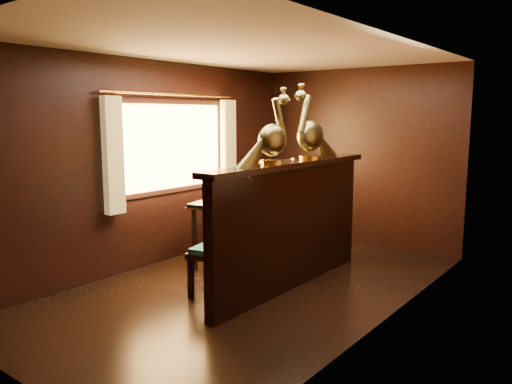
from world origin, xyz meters
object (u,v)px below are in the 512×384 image
(chair_right, at_px, (273,217))
(peacock_left, at_px, (272,126))
(peacock_right, at_px, (311,122))
(dining_table, at_px, (243,204))
(chair_left, at_px, (226,232))

(chair_right, bearing_deg, peacock_left, -35.79)
(peacock_right, bearing_deg, chair_right, -140.55)
(chair_right, bearing_deg, dining_table, 174.42)
(peacock_left, relative_size, peacock_right, 0.93)
(dining_table, distance_m, peacock_left, 1.64)
(peacock_right, bearing_deg, peacock_left, -90.00)
(dining_table, bearing_deg, peacock_right, -18.57)
(dining_table, relative_size, chair_right, 1.11)
(chair_left, height_order, peacock_left, peacock_left)
(chair_right, distance_m, peacock_right, 1.12)
(dining_table, relative_size, peacock_left, 2.03)
(chair_right, relative_size, peacock_right, 1.70)
(chair_right, xyz_separation_m, peacock_left, (0.31, -0.45, 1.02))
(dining_table, height_order, chair_left, chair_left)
(chair_left, distance_m, peacock_left, 1.15)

